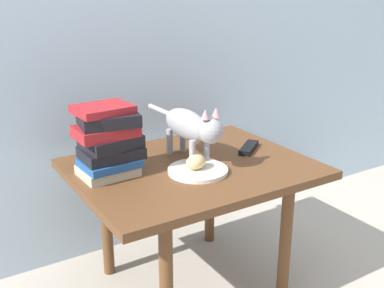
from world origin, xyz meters
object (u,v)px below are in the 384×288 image
at_px(book_stack, 108,141).
at_px(side_table, 192,180).
at_px(cat, 191,127).
at_px(plate, 198,170).
at_px(bread_roll, 196,162).
at_px(tv_remote, 249,148).

bearing_deg(book_stack, side_table, -13.70).
relative_size(side_table, cat, 1.75).
xyz_separation_m(side_table, plate, (-0.02, -0.07, 0.07)).
bearing_deg(side_table, plate, -105.79).
distance_m(plate, book_stack, 0.32).
xyz_separation_m(bread_roll, tv_remote, (0.30, 0.09, -0.03)).
xyz_separation_m(bread_roll, book_stack, (-0.26, 0.14, 0.08)).
bearing_deg(tv_remote, book_stack, 136.89).
bearing_deg(tv_remote, cat, 137.53).
height_order(plate, cat, cat).
bearing_deg(cat, plate, -109.89).
height_order(book_stack, tv_remote, book_stack).
distance_m(side_table, book_stack, 0.35).
xyz_separation_m(book_stack, tv_remote, (0.56, -0.05, -0.11)).
bearing_deg(side_table, cat, 62.96).
relative_size(plate, bread_roll, 2.64).
relative_size(side_table, book_stack, 3.43).
distance_m(cat, tv_remote, 0.28).
relative_size(side_table, plate, 3.98).
relative_size(side_table, tv_remote, 5.59).
bearing_deg(side_table, bread_roll, -111.09).
xyz_separation_m(plate, cat, (0.04, 0.11, 0.13)).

